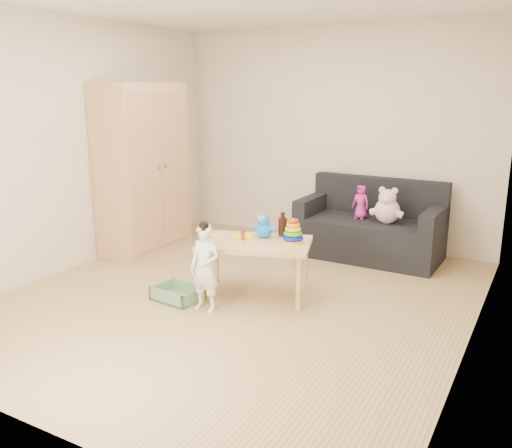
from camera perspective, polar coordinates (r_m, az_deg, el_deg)
The scene contains 13 objects.
room at distance 4.72m, azimuth -2.03°, elevation 7.09°, with size 4.50×4.50×4.50m.
wardrobe at distance 6.38m, azimuth -11.84°, elevation 5.65°, with size 0.54×1.08×1.94m, color tan.
sofa at distance 6.27m, azimuth 11.78°, elevation -1.48°, with size 1.57×0.78×0.44m, color black.
play_table at distance 5.00m, azimuth -0.12°, elevation -4.73°, with size 1.00×0.63×0.53m, color tan.
storage_bin at distance 5.02m, azimuth -8.26°, elevation -7.21°, with size 0.42×0.31×0.13m, color gray, non-canonical shape.
toddler at distance 4.67m, azimuth -5.40°, elevation -4.71°, with size 0.28×0.19×0.75m, color white.
pink_bear at distance 6.05m, azimuth 13.66°, elevation 1.64°, with size 0.29×0.25×0.34m, color #FFBBDF, non-canonical shape.
doll at distance 6.19m, azimuth 10.96°, elevation 2.26°, with size 0.19×0.13×0.38m, color #DA28A3.
ring_stacker at distance 4.88m, azimuth 3.91°, elevation -0.94°, with size 0.19×0.19×0.22m.
brown_bottle at distance 5.06m, azimuth 2.82°, elevation -0.24°, with size 0.08×0.08×0.23m.
blue_plush at distance 5.01m, azimuth 0.85°, elevation -0.12°, with size 0.20×0.15×0.24m, color #1C89FF, non-canonical shape.
wooden_figure at distance 4.94m, azimuth -1.38°, elevation -1.08°, with size 0.05×0.04×0.11m, color brown, non-canonical shape.
yellow_book at distance 5.06m, azimuth -1.55°, elevation -1.28°, with size 0.19×0.19×0.01m, color yellow.
Camera 1 is at (2.43, -4.00, 1.88)m, focal length 38.00 mm.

